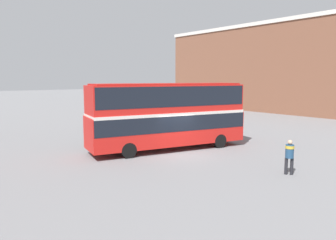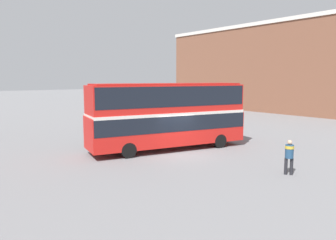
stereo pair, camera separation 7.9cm
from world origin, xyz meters
name	(u,v)px [view 1 (the left image)]	position (x,y,z in m)	size (l,w,h in m)	color
ground_plane	(180,154)	(0.00, 0.00, 0.00)	(240.00, 240.00, 0.00)	slate
building_row_right	(283,68)	(31.36, 12.32, 6.36)	(11.21, 37.84, 12.71)	brown
double_decker_bus	(168,112)	(0.32, 1.63, 2.58)	(11.18, 4.85, 4.51)	red
pedestrian_foreground	(290,153)	(1.37, -6.82, 1.09)	(0.61, 0.61, 1.78)	#232328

